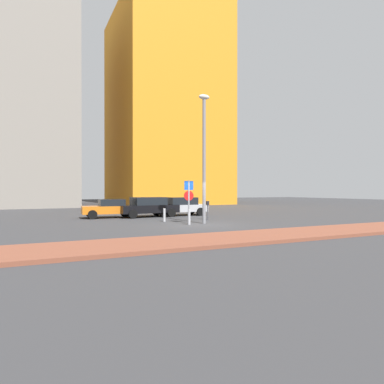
{
  "coord_description": "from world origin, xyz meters",
  "views": [
    {
      "loc": [
        -9.02,
        -17.59,
        2.03
      ],
      "look_at": [
        0.39,
        2.08,
        1.91
      ],
      "focal_mm": 31.55,
      "sensor_mm": 36.0,
      "label": 1
    }
  ],
  "objects_px": {
    "parking_sign_post": "(189,197)",
    "street_lamp": "(204,149)",
    "parked_car_silver": "(179,206)",
    "parking_meter": "(208,208)",
    "parked_car_black": "(148,207)",
    "parked_car_orange": "(111,208)",
    "traffic_bollard_near": "(164,215)",
    "traffic_bollard_mid": "(189,217)"
  },
  "relations": [
    {
      "from": "parking_sign_post",
      "to": "traffic_bollard_near",
      "type": "distance_m",
      "value": 2.29
    },
    {
      "from": "parking_meter",
      "to": "street_lamp",
      "type": "bearing_deg",
      "value": -122.96
    },
    {
      "from": "traffic_bollard_mid",
      "to": "parked_car_black",
      "type": "bearing_deg",
      "value": 93.07
    },
    {
      "from": "traffic_bollard_mid",
      "to": "parking_meter",
      "type": "bearing_deg",
      "value": 43.5
    },
    {
      "from": "parked_car_orange",
      "to": "street_lamp",
      "type": "distance_m",
      "value": 8.86
    },
    {
      "from": "parking_sign_post",
      "to": "traffic_bollard_mid",
      "type": "relative_size",
      "value": 2.88
    },
    {
      "from": "parked_car_black",
      "to": "parked_car_silver",
      "type": "xyz_separation_m",
      "value": [
        2.67,
        0.25,
        -0.03
      ]
    },
    {
      "from": "parking_sign_post",
      "to": "street_lamp",
      "type": "bearing_deg",
      "value": -34.97
    },
    {
      "from": "parked_car_silver",
      "to": "parking_meter",
      "type": "bearing_deg",
      "value": -87.49
    },
    {
      "from": "parked_car_black",
      "to": "parking_sign_post",
      "type": "bearing_deg",
      "value": -83.45
    },
    {
      "from": "parked_car_black",
      "to": "parking_sign_post",
      "type": "height_order",
      "value": "parking_sign_post"
    },
    {
      "from": "parked_car_orange",
      "to": "parking_meter",
      "type": "distance_m",
      "value": 7.24
    },
    {
      "from": "parking_sign_post",
      "to": "traffic_bollard_near",
      "type": "relative_size",
      "value": 3.07
    },
    {
      "from": "street_lamp",
      "to": "parked_car_orange",
      "type": "bearing_deg",
      "value": 121.19
    },
    {
      "from": "parked_car_black",
      "to": "parked_car_silver",
      "type": "relative_size",
      "value": 1.01
    },
    {
      "from": "parked_car_orange",
      "to": "parking_meter",
      "type": "height_order",
      "value": "parked_car_orange"
    },
    {
      "from": "street_lamp",
      "to": "traffic_bollard_near",
      "type": "height_order",
      "value": "street_lamp"
    },
    {
      "from": "parked_car_black",
      "to": "parking_sign_post",
      "type": "relative_size",
      "value": 1.75
    },
    {
      "from": "parked_car_orange",
      "to": "traffic_bollard_mid",
      "type": "xyz_separation_m",
      "value": [
        3.04,
        -7.02,
        -0.25
      ]
    },
    {
      "from": "parked_car_silver",
      "to": "parking_sign_post",
      "type": "height_order",
      "value": "parking_sign_post"
    },
    {
      "from": "parked_car_orange",
      "to": "traffic_bollard_near",
      "type": "bearing_deg",
      "value": -62.33
    },
    {
      "from": "parked_car_black",
      "to": "traffic_bollard_near",
      "type": "xyz_separation_m",
      "value": [
        -0.28,
        -4.16,
        -0.36
      ]
    },
    {
      "from": "parked_car_silver",
      "to": "street_lamp",
      "type": "height_order",
      "value": "street_lamp"
    },
    {
      "from": "street_lamp",
      "to": "parked_car_silver",
      "type": "bearing_deg",
      "value": 79.52
    },
    {
      "from": "parked_car_orange",
      "to": "traffic_bollard_mid",
      "type": "bearing_deg",
      "value": -66.58
    },
    {
      "from": "parking_meter",
      "to": "traffic_bollard_near",
      "type": "height_order",
      "value": "parking_meter"
    },
    {
      "from": "parked_car_black",
      "to": "traffic_bollard_near",
      "type": "distance_m",
      "value": 4.18
    },
    {
      "from": "parked_car_orange",
      "to": "parking_sign_post",
      "type": "bearing_deg",
      "value": -61.88
    },
    {
      "from": "parked_car_silver",
      "to": "parking_meter",
      "type": "height_order",
      "value": "parked_car_silver"
    },
    {
      "from": "parking_sign_post",
      "to": "parking_meter",
      "type": "height_order",
      "value": "parking_sign_post"
    },
    {
      "from": "traffic_bollard_mid",
      "to": "parked_car_silver",
      "type": "bearing_deg",
      "value": 71.24
    },
    {
      "from": "parked_car_orange",
      "to": "parking_meter",
      "type": "xyz_separation_m",
      "value": [
        5.56,
        -4.64,
        0.13
      ]
    },
    {
      "from": "parking_sign_post",
      "to": "street_lamp",
      "type": "xyz_separation_m",
      "value": [
        0.77,
        -0.54,
        2.91
      ]
    },
    {
      "from": "parked_car_orange",
      "to": "traffic_bollard_mid",
      "type": "distance_m",
      "value": 7.66
    },
    {
      "from": "parking_sign_post",
      "to": "street_lamp",
      "type": "relative_size",
      "value": 0.33
    },
    {
      "from": "parked_car_black",
      "to": "street_lamp",
      "type": "bearing_deg",
      "value": -77.26
    },
    {
      "from": "parked_car_black",
      "to": "parked_car_orange",
      "type": "bearing_deg",
      "value": 170.69
    },
    {
      "from": "parked_car_silver",
      "to": "street_lamp",
      "type": "relative_size",
      "value": 0.58
    },
    {
      "from": "traffic_bollard_near",
      "to": "parked_car_black",
      "type": "bearing_deg",
      "value": 86.16
    },
    {
      "from": "traffic_bollard_near",
      "to": "parking_meter",
      "type": "bearing_deg",
      "value": -0.69
    },
    {
      "from": "street_lamp",
      "to": "parking_meter",
      "type": "bearing_deg",
      "value": 57.04
    },
    {
      "from": "parking_meter",
      "to": "traffic_bollard_near",
      "type": "relative_size",
      "value": 1.5
    }
  ]
}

